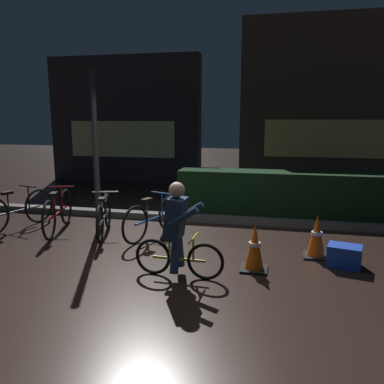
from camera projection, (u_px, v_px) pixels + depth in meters
The scene contains 14 objects.
ground_plane at pixel (170, 260), 5.66m from camera, with size 40.00×40.00×0.00m, color black.
sidewalk_curb at pixel (200, 218), 7.76m from camera, with size 12.00×0.24×0.12m, color #56544F.
hedge_row at pixel (293, 194), 8.16m from camera, with size 4.80×0.70×0.91m, color black.
storefront_left at pixel (125, 120), 12.21m from camera, with size 4.80×0.54×3.86m.
storefront_right at pixel (328, 102), 11.49m from camera, with size 5.08×0.54×4.92m.
street_post at pixel (96, 153), 6.90m from camera, with size 0.10×0.10×2.82m, color #2D2D33.
parked_bike_leftmost at pixel (17, 210), 7.19m from camera, with size 0.54×1.61×0.76m.
parked_bike_left_mid at pixel (58, 212), 7.03m from camera, with size 0.53×1.65×0.78m.
parked_bike_center_left at pixel (104, 216), 6.82m from camera, with size 0.55×1.52×0.73m.
parked_bike_center_right at pixel (153, 218), 6.70m from camera, with size 0.59×1.52×0.74m.
traffic_cone_near at pixel (255, 248), 5.25m from camera, with size 0.36×0.36×0.64m.
traffic_cone_far at pixel (317, 237), 5.74m from camera, with size 0.36×0.36×0.63m.
blue_crate at pixel (344, 256), 5.40m from camera, with size 0.44×0.32×0.30m, color #193DB7.
cyclist at pixel (177, 229), 4.99m from camera, with size 1.19×0.53×1.25m.
Camera 1 is at (1.48, -5.17, 2.05)m, focal length 36.62 mm.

